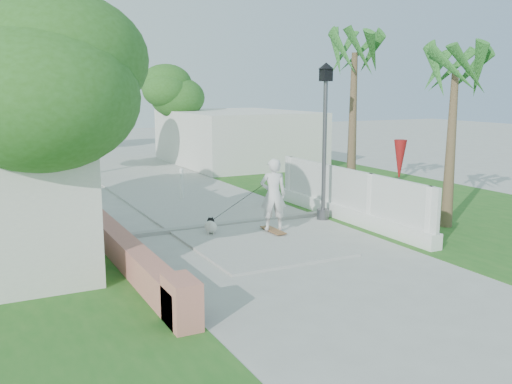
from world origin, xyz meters
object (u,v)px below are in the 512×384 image
parked_car (83,135)px  skateboarder (249,200)px  street_lamp (325,135)px  dog (211,226)px  bollard (181,183)px  patio_umbrella (400,161)px

parked_car → skateboarder: bearing=168.7°
street_lamp → dog: (-3.60, -0.21, -2.18)m
parked_car → bollard: bearing=168.4°
skateboarder → parked_car: size_ratio=0.50×
street_lamp → skateboarder: (-2.66, -0.57, -1.53)m
bollard → parked_car: bearing=88.5°
street_lamp → patio_umbrella: street_lamp is taller
street_lamp → bollard: size_ratio=4.07×
skateboarder → dog: bearing=-1.9°
patio_umbrella → parked_car: bearing=98.9°
skateboarder → bollard: bearing=-70.4°
parked_car → street_lamp: bearing=174.8°
parked_car → patio_umbrella: bearing=178.7°
skateboarder → street_lamp: bearing=-148.7°
dog → parked_car: bearing=109.6°
dog → patio_umbrella: bearing=14.7°
bollard → parked_car: size_ratio=0.28×
skateboarder → patio_umbrella: bearing=-166.2°
patio_umbrella → parked_car: patio_umbrella is taller
bollard → skateboarder: bearing=-89.6°
patio_umbrella → skateboarder: 4.65m
street_lamp → dog: bearing=-176.6°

